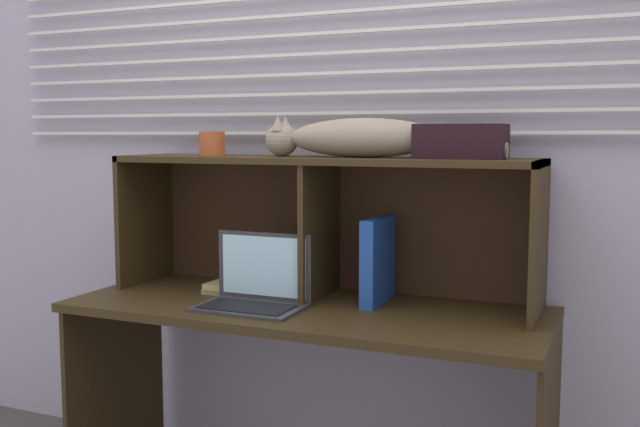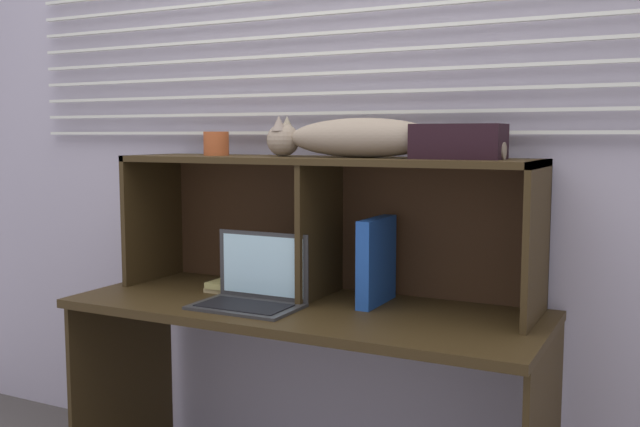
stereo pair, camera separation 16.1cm
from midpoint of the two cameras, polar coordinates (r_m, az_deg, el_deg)
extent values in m
cube|color=#B1A9B6|center=(2.67, 3.90, 5.33)|extent=(4.40, 0.04, 2.50)
cube|color=silver|center=(2.63, 3.48, 6.36)|extent=(2.87, 0.02, 0.01)
cube|color=silver|center=(2.63, 3.49, 7.91)|extent=(2.87, 0.02, 0.01)
cube|color=silver|center=(2.63, 3.50, 9.46)|extent=(2.87, 0.02, 0.01)
cube|color=silver|center=(2.64, 3.51, 11.00)|extent=(2.87, 0.02, 0.01)
cube|color=silver|center=(2.64, 3.52, 12.53)|extent=(2.87, 0.02, 0.01)
cube|color=silver|center=(2.65, 3.54, 14.06)|extent=(2.87, 0.02, 0.01)
cube|color=silver|center=(2.66, 3.55, 15.57)|extent=(2.87, 0.02, 0.01)
cube|color=#352612|center=(2.42, 0.56, -7.57)|extent=(1.59, 0.62, 0.03)
cube|color=#352612|center=(2.95, -13.63, -12.60)|extent=(0.02, 0.56, 0.70)
cube|color=#352612|center=(2.47, 1.87, 4.21)|extent=(1.48, 0.35, 0.02)
cube|color=#352612|center=(2.87, -11.43, -0.29)|extent=(0.02, 0.35, 0.49)
cube|color=#352612|center=(2.28, 18.66, -2.14)|extent=(0.02, 0.35, 0.49)
cube|color=#352612|center=(2.49, 1.87, -1.40)|extent=(0.02, 0.33, 0.47)
cube|color=#392413|center=(2.64, 3.40, -0.73)|extent=(1.48, 0.01, 0.49)
ellipsoid|color=gray|center=(2.41, 5.23, 5.96)|extent=(0.53, 0.15, 0.13)
sphere|color=gray|center=(2.53, -1.10, 5.81)|extent=(0.11, 0.11, 0.11)
cone|color=gray|center=(2.51, -1.41, 7.11)|extent=(0.05, 0.05, 0.05)
cone|color=gray|center=(2.56, -0.80, 7.10)|extent=(0.05, 0.05, 0.05)
cylinder|color=gray|center=(2.30, 13.36, 4.83)|extent=(0.24, 0.05, 0.05)
cube|color=#313131|center=(2.38, -3.92, -7.34)|extent=(0.35, 0.22, 0.01)
cube|color=#313131|center=(2.45, -2.63, -4.11)|extent=(0.35, 0.01, 0.23)
cube|color=#B2E0EA|center=(2.45, -2.68, -4.12)|extent=(0.31, 0.00, 0.20)
cube|color=black|center=(2.37, -4.06, -7.24)|extent=(0.29, 0.16, 0.00)
cube|color=#1D4A9D|center=(2.42, 6.38, -3.76)|extent=(0.05, 0.24, 0.29)
cube|color=tan|center=(2.68, -4.27, -5.74)|extent=(0.18, 0.25, 0.02)
cube|color=tan|center=(2.67, -4.20, -5.38)|extent=(0.18, 0.25, 0.02)
cylinder|color=#B25127|center=(2.68, -6.47, 5.49)|extent=(0.09, 0.09, 0.09)
cube|color=black|center=(2.31, 12.82, 5.55)|extent=(0.28, 0.15, 0.11)
camera|label=1|loc=(0.08, -88.14, 0.20)|focal=40.65mm
camera|label=2|loc=(0.08, 91.86, -0.20)|focal=40.65mm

